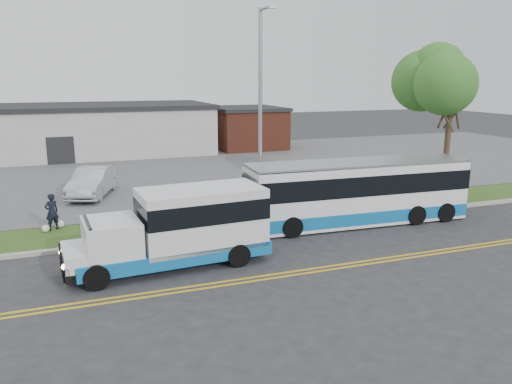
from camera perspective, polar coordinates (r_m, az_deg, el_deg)
name	(u,v)px	position (r m, az deg, el deg)	size (l,w,h in m)	color
ground	(216,244)	(20.51, -4.60, -5.89)	(140.00, 140.00, 0.00)	#28282B
lane_line_north	(247,278)	(17.07, -0.98, -9.82)	(70.00, 0.12, 0.01)	gold
lane_line_south	(250,281)	(16.81, -0.64, -10.19)	(70.00, 0.12, 0.01)	gold
curb	(209,234)	(21.49, -5.41, -4.80)	(80.00, 0.30, 0.15)	#9E9B93
verge	(199,223)	(23.17, -6.58, -3.58)	(80.00, 3.30, 0.10)	#324B19
parking_lot	(151,171)	(36.67, -11.95, 2.38)	(80.00, 25.00, 0.10)	#4C4C4F
commercial_building	(60,131)	(45.91, -21.49, 6.55)	(25.40, 10.40, 4.35)	#9E9E99
brick_wing	(247,128)	(47.61, -1.09, 7.38)	(6.30, 7.30, 3.90)	brown
tree_east	(452,85)	(28.99, 21.52, 11.29)	(5.20, 5.20, 8.33)	#37261E
streetlight_near	(261,108)	(22.99, 0.56, 9.53)	(0.35, 1.53, 9.50)	gray
shuttle_bus	(183,225)	(18.05, -8.36, -3.75)	(7.30, 2.82, 2.74)	#0E5E9E
transit_bus	(357,192)	(23.40, 11.52, -0.01)	(10.54, 2.91, 2.90)	silver
pedestrian	(52,212)	(23.42, -22.31, -2.11)	(0.59, 0.39, 1.62)	black
parked_car_a	(92,182)	(29.37, -18.18, 1.10)	(1.70, 4.86, 1.60)	#B4B6BC
grocery_bag_left	(46,229)	(23.36, -22.92, -3.87)	(0.32, 0.32, 0.32)	white
grocery_bag_right	(61,224)	(23.82, -21.44, -3.43)	(0.32, 0.32, 0.32)	white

